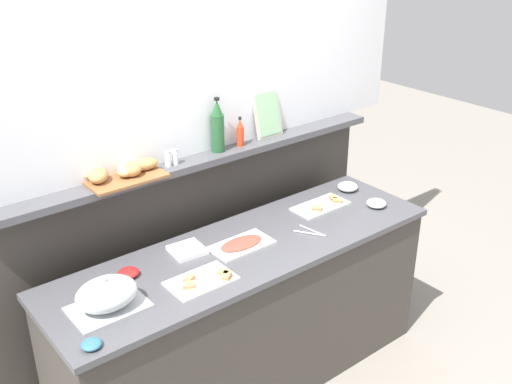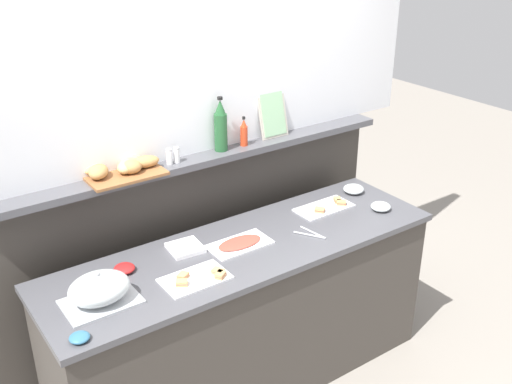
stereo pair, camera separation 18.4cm
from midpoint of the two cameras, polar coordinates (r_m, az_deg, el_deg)
ground_plane at (r=4.20m, az=-7.23°, el=-12.79°), size 12.00×12.00×0.00m
buffet_counter at (r=3.51m, az=-2.34°, el=-11.65°), size 2.23×0.66×0.92m
back_ledge_unit at (r=3.75m, az=-7.02°, el=-5.24°), size 2.53×0.22×1.30m
upper_wall_panel at (r=3.32m, az=-8.42°, el=14.19°), size 3.13×0.08×1.30m
sandwich_platter_side at (r=2.99m, az=-6.81°, el=-8.23°), size 0.33×0.20×0.04m
sandwich_platter_front at (r=3.69m, az=4.83°, el=-1.25°), size 0.35×0.18×0.04m
cold_cuts_platter at (r=3.27m, az=-3.00°, el=-4.94°), size 0.34×0.19×0.02m
serving_cloche at (r=2.85m, az=-15.66°, el=-9.32°), size 0.34×0.24×0.17m
glass_bowl_large at (r=3.72m, az=9.84°, el=-1.09°), size 0.12×0.12×0.05m
glass_bowl_medium at (r=3.91m, az=7.26°, el=0.46°), size 0.13×0.13×0.05m
condiment_bowl_dark at (r=2.69m, az=-17.17°, el=-13.53°), size 0.09×0.09×0.03m
condiment_bowl_teal at (r=3.09m, az=-13.60°, el=-7.40°), size 0.11×0.11×0.04m
serving_tongs at (r=3.39m, az=3.71°, el=-3.81°), size 0.11×0.19×0.01m
napkin_stack at (r=3.24m, az=-8.09°, el=-5.44°), size 0.18×0.18×0.02m
wine_bottle_green at (r=3.45m, az=-5.17°, el=6.05°), size 0.08×0.08×0.32m
hot_sauce_bottle at (r=3.55m, az=-3.00°, el=5.51°), size 0.04×0.04×0.18m
salt_shaker at (r=3.31m, az=-9.85°, el=3.08°), size 0.03×0.03×0.09m
pepper_shaker at (r=3.33m, az=-9.19°, el=3.26°), size 0.03×0.03×0.09m
bread_basket at (r=3.22m, az=-13.97°, el=1.93°), size 0.42×0.28×0.08m
framed_picture at (r=3.68m, az=-0.37°, el=7.33°), size 0.19×0.08×0.28m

